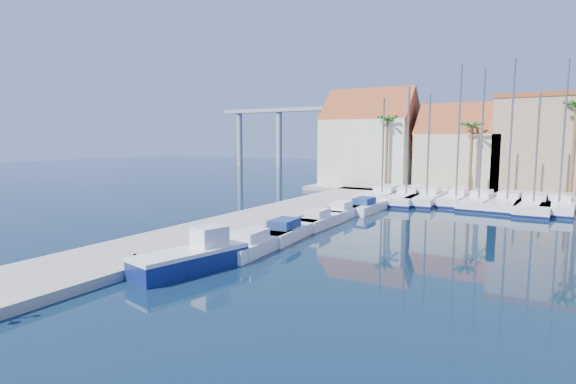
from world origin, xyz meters
TOP-DOWN VIEW (x-y plane):
  - ground at (0.00, 0.00)m, footprint 260.00×260.00m
  - quay_west at (-9.00, 13.50)m, footprint 6.00×77.00m
  - shore_north at (10.00, 48.00)m, footprint 54.00×16.00m
  - bollard at (-6.60, 2.09)m, footprint 0.18×0.18m
  - fishing_boat at (-4.16, 3.83)m, footprint 3.46×6.56m
  - motorboat_west_0 at (-3.69, 8.84)m, footprint 2.56×6.83m
  - motorboat_west_1 at (-3.86, 13.21)m, footprint 2.67×6.91m
  - motorboat_west_2 at (-3.73, 18.18)m, footprint 1.92×5.97m
  - motorboat_west_3 at (-3.89, 23.24)m, footprint 1.99×5.97m
  - motorboat_west_4 at (-3.09, 26.95)m, footprint 2.35×6.86m
  - sailboat_0 at (-4.14, 35.54)m, footprint 3.43×11.79m
  - sailboat_1 at (-1.50, 35.63)m, footprint 3.42×11.59m
  - sailboat_2 at (0.62, 36.08)m, footprint 3.00×10.76m
  - sailboat_3 at (3.62, 36.12)m, footprint 2.65×8.68m
  - sailboat_4 at (5.90, 35.80)m, footprint 3.28×9.99m
  - sailboat_5 at (8.51, 36.13)m, footprint 3.80×11.13m
  - sailboat_6 at (10.78, 35.49)m, footprint 3.20×11.34m
  - sailboat_7 at (12.91, 36.32)m, footprint 3.44×10.52m
  - building_0 at (-10.00, 47.00)m, footprint 12.30×9.00m
  - building_1 at (2.00, 47.00)m, footprint 10.30×8.00m
  - building_2 at (13.00, 48.00)m, footprint 14.20×10.20m
  - palm_0 at (-6.00, 42.00)m, footprint 2.60×2.60m
  - palm_1 at (4.00, 42.00)m, footprint 2.60×2.60m
  - viaduct at (-39.07, 82.00)m, footprint 48.00×2.20m

SIDE VIEW (x-z plane):
  - ground at x=0.00m, z-range 0.00..0.00m
  - quay_west at x=-9.00m, z-range 0.00..0.50m
  - shore_north at x=10.00m, z-range 0.00..0.50m
  - motorboat_west_3 at x=-3.89m, z-range -0.19..1.21m
  - motorboat_west_0 at x=-3.69m, z-range -0.19..1.21m
  - motorboat_west_1 at x=-3.86m, z-range -0.19..1.21m
  - motorboat_west_2 at x=-3.73m, z-range -0.19..1.21m
  - motorboat_west_4 at x=-3.09m, z-range -0.19..1.21m
  - sailboat_0 at x=-4.14m, z-range -5.10..6.21m
  - sailboat_6 at x=10.78m, z-range -5.00..6.11m
  - sailboat_2 at x=0.62m, z-range -5.23..6.36m
  - sailboat_1 at x=-1.50m, z-range -5.68..6.81m
  - sailboat_5 at x=8.51m, z-range -6.73..7.92m
  - sailboat_7 at x=12.91m, z-range -6.49..7.69m
  - sailboat_4 at x=5.90m, z-range -6.34..7.56m
  - sailboat_3 at x=3.62m, z-range -6.59..7.89m
  - fishing_boat at x=-4.16m, z-range -0.37..1.82m
  - bollard at x=-6.60m, z-range 0.50..0.96m
  - building_1 at x=2.00m, z-range -0.20..10.80m
  - building_2 at x=13.00m, z-range 0.51..12.01m
  - building_0 at x=-10.00m, z-range -0.23..13.27m
  - palm_1 at x=4.00m, z-range 3.56..12.71m
  - palm_0 at x=-6.00m, z-range 4.00..14.15m
  - viaduct at x=-39.07m, z-range 3.02..17.47m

